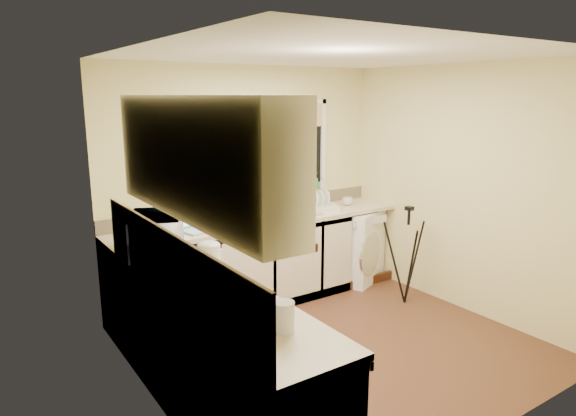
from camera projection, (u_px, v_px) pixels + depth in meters
The scene contains 34 objects.
floor at pixel (335, 345), 4.48m from camera, with size 3.20×3.20×0.00m, color brown.
ceiling at pixel (342, 55), 3.95m from camera, with size 3.20×3.20×0.00m, color white.
wall_back at pixel (248, 184), 5.43m from camera, with size 3.20×3.20×0.00m, color beige.
wall_front at pixel (501, 256), 3.01m from camera, with size 3.20×3.20×0.00m, color beige.
wall_left at pixel (149, 239), 3.34m from camera, with size 3.00×3.00×0.00m, color beige.
wall_right at pixel (462, 189), 5.09m from camera, with size 3.00×3.00×0.00m, color beige.
base_cabinet_back at pixel (236, 268), 5.18m from camera, with size 2.55×0.60×0.86m, color silver.
base_cabinet_left at pixel (215, 356), 3.44m from camera, with size 0.54×2.40×0.86m, color silver.
worktop_back at pixel (263, 221), 5.26m from camera, with size 3.20×0.60×0.04m, color beige.
worktop_left at pixel (213, 294), 3.34m from camera, with size 0.60×2.40×0.04m, color beige.
upper_cabinet at pixel (197, 157), 2.94m from camera, with size 0.28×1.90×0.70m, color silver.
splashback_left at pixel (169, 266), 3.13m from camera, with size 0.02×2.40×0.45m, color beige.
splashback_back at pixel (249, 207), 5.48m from camera, with size 3.20×0.02×0.14m, color beige.
window_glass at pixel (265, 152), 5.46m from camera, with size 1.50×0.02×1.00m, color black.
window_blind at pixel (265, 116), 5.35m from camera, with size 1.50×0.02×0.25m, color tan.
windowsill at pixel (268, 200), 5.52m from camera, with size 1.60×0.14×0.03m, color white.
sink at pixel (279, 215), 5.36m from camera, with size 0.82×0.46×0.03m, color tan.
faucet at pixel (270, 202), 5.49m from camera, with size 0.03×0.03×0.24m, color silver.
washing_machine at pixel (352, 245), 5.99m from camera, with size 0.60×0.58×0.84m, color white.
laptop at pixel (196, 222), 4.84m from camera, with size 0.41×0.40×0.25m.
kettle at pixel (209, 260), 3.62m from camera, with size 0.16×0.16×0.21m, color white.
dish_rack at pixel (320, 207), 5.65m from camera, with size 0.38×0.28×0.06m, color beige.
tripod at pixel (407, 255), 5.30m from camera, with size 0.50×0.50×1.04m, color black, non-canonical shape.
glass_jug at pixel (284, 317), 2.74m from camera, with size 0.12×0.12×0.17m, color silver.
steel_jar at pixel (224, 291), 3.19m from camera, with size 0.08×0.08×0.11m, color white.
microwave at pixel (157, 235), 4.06m from camera, with size 0.58×0.40×0.32m, color white.
plant_a at pixel (225, 192), 5.19m from camera, with size 0.14×0.09×0.27m, color #999999.
plant_b at pixel (250, 190), 5.37m from camera, with size 0.13×0.10×0.23m, color #999999.
plant_c at pixel (274, 187), 5.52m from camera, with size 0.13×0.13×0.24m, color #999999.
plant_d at pixel (293, 187), 5.66m from camera, with size 0.18×0.16×0.20m, color #999999.
soap_bottle_green at pixel (314, 183), 5.80m from camera, with size 0.09×0.09×0.24m, color green.
soap_bottle_clear at pixel (322, 185), 5.87m from camera, with size 0.08×0.08×0.17m, color #999999.
cup_back at pixel (347, 201), 5.88m from camera, with size 0.12×0.12×0.09m, color silver.
cup_left at pixel (268, 315), 2.84m from camera, with size 0.11×0.11×0.10m, color beige.
Camera 1 is at (-2.65, -3.17, 2.15)m, focal length 31.88 mm.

